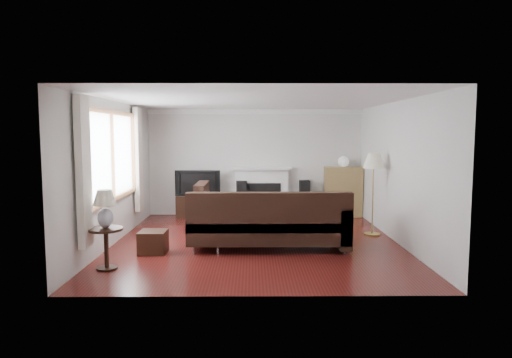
{
  "coord_description": "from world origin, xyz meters",
  "views": [
    {
      "loc": [
        -0.07,
        -8.01,
        1.93
      ],
      "look_at": [
        0.0,
        0.3,
        1.1
      ],
      "focal_mm": 32.0,
      "sensor_mm": 36.0,
      "label": 1
    }
  ],
  "objects_px": {
    "tv_stand": "(199,206)",
    "bookshelf": "(343,192)",
    "sectional_sofa": "(268,221)",
    "side_table": "(106,249)",
    "floor_lamp": "(373,194)",
    "coffee_table": "(262,220)"
  },
  "relations": [
    {
      "from": "sectional_sofa",
      "to": "floor_lamp",
      "type": "bearing_deg",
      "value": 25.39
    },
    {
      "from": "sectional_sofa",
      "to": "bookshelf",
      "type": "bearing_deg",
      "value": 57.91
    },
    {
      "from": "tv_stand",
      "to": "floor_lamp",
      "type": "xyz_separation_m",
      "value": [
        3.54,
        -1.96,
        0.53
      ]
    },
    {
      "from": "bookshelf",
      "to": "coffee_table",
      "type": "height_order",
      "value": "bookshelf"
    },
    {
      "from": "coffee_table",
      "to": "floor_lamp",
      "type": "distance_m",
      "value": 2.25
    },
    {
      "from": "tv_stand",
      "to": "coffee_table",
      "type": "relative_size",
      "value": 1.0
    },
    {
      "from": "bookshelf",
      "to": "floor_lamp",
      "type": "xyz_separation_m",
      "value": [
        0.17,
        -1.99,
        0.2
      ]
    },
    {
      "from": "sectional_sofa",
      "to": "side_table",
      "type": "bearing_deg",
      "value": -152.83
    },
    {
      "from": "tv_stand",
      "to": "floor_lamp",
      "type": "bearing_deg",
      "value": -29.0
    },
    {
      "from": "sectional_sofa",
      "to": "side_table",
      "type": "height_order",
      "value": "sectional_sofa"
    },
    {
      "from": "floor_lamp",
      "to": "side_table",
      "type": "height_order",
      "value": "floor_lamp"
    },
    {
      "from": "tv_stand",
      "to": "bookshelf",
      "type": "distance_m",
      "value": 3.39
    },
    {
      "from": "tv_stand",
      "to": "sectional_sofa",
      "type": "relative_size",
      "value": 0.35
    },
    {
      "from": "bookshelf",
      "to": "side_table",
      "type": "distance_m",
      "value": 5.91
    },
    {
      "from": "tv_stand",
      "to": "coffee_table",
      "type": "bearing_deg",
      "value": -44.25
    },
    {
      "from": "bookshelf",
      "to": "coffee_table",
      "type": "distance_m",
      "value": 2.43
    },
    {
      "from": "bookshelf",
      "to": "sectional_sofa",
      "type": "bearing_deg",
      "value": -122.09
    },
    {
      "from": "bookshelf",
      "to": "sectional_sofa",
      "type": "relative_size",
      "value": 0.4
    },
    {
      "from": "tv_stand",
      "to": "coffee_table",
      "type": "xyz_separation_m",
      "value": [
        1.44,
        -1.41,
        -0.05
      ]
    },
    {
      "from": "floor_lamp",
      "to": "sectional_sofa",
      "type": "bearing_deg",
      "value": -154.61
    },
    {
      "from": "bookshelf",
      "to": "floor_lamp",
      "type": "relative_size",
      "value": 0.74
    },
    {
      "from": "sectional_sofa",
      "to": "coffee_table",
      "type": "xyz_separation_m",
      "value": [
        -0.08,
        1.51,
        -0.27
      ]
    }
  ]
}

